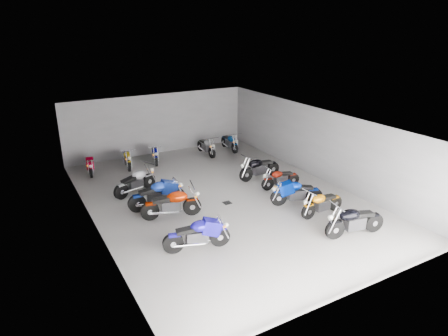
# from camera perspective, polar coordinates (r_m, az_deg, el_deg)

# --- Properties ---
(ground) EXTENTS (14.00, 14.00, 0.00)m
(ground) POSITION_cam_1_polar(r_m,az_deg,el_deg) (16.35, -0.41, -4.36)
(ground) COLOR gray
(ground) RESTS_ON ground
(wall_back) EXTENTS (10.00, 0.10, 3.20)m
(wall_back) POSITION_cam_1_polar(r_m,az_deg,el_deg) (21.89, -9.40, 6.23)
(wall_back) COLOR gray
(wall_back) RESTS_ON ground
(wall_left) EXTENTS (0.10, 14.00, 3.20)m
(wall_left) POSITION_cam_1_polar(r_m,az_deg,el_deg) (14.18, -18.40, -2.40)
(wall_left) COLOR gray
(wall_left) RESTS_ON ground
(wall_right) EXTENTS (0.10, 14.00, 3.20)m
(wall_right) POSITION_cam_1_polar(r_m,az_deg,el_deg) (18.57, 13.22, 3.43)
(wall_right) COLOR gray
(wall_right) RESTS_ON ground
(ceiling) EXTENTS (10.00, 14.00, 0.04)m
(ceiling) POSITION_cam_1_polar(r_m,az_deg,el_deg) (15.29, -0.44, 6.68)
(ceiling) COLOR black
(ceiling) RESTS_ON wall_back
(drain_grate) EXTENTS (0.32, 0.32, 0.01)m
(drain_grate) POSITION_cam_1_polar(r_m,az_deg,el_deg) (15.95, 0.46, -4.99)
(drain_grate) COLOR black
(drain_grate) RESTS_ON ground
(motorcycle_left_b) EXTENTS (2.14, 0.66, 0.95)m
(motorcycle_left_b) POSITION_cam_1_polar(r_m,az_deg,el_deg) (12.71, -3.79, -9.47)
(motorcycle_left_b) COLOR black
(motorcycle_left_b) RESTS_ON ground
(motorcycle_left_d) EXTENTS (2.21, 0.71, 0.99)m
(motorcycle_left_d) POSITION_cam_1_polar(r_m,az_deg,el_deg) (14.74, -7.46, -5.11)
(motorcycle_left_d) COLOR black
(motorcycle_left_d) RESTS_ON ground
(motorcycle_left_e) EXTENTS (2.27, 0.45, 1.00)m
(motorcycle_left_e) POSITION_cam_1_polar(r_m,az_deg,el_deg) (15.58, -9.49, -3.76)
(motorcycle_left_e) COLOR black
(motorcycle_left_e) RESTS_ON ground
(motorcycle_left_f) EXTENTS (2.02, 0.91, 0.93)m
(motorcycle_left_f) POSITION_cam_1_polar(r_m,az_deg,el_deg) (17.05, -12.51, -1.94)
(motorcycle_left_f) COLOR black
(motorcycle_left_f) RESTS_ON ground
(motorcycle_right_a) EXTENTS (2.20, 0.61, 0.97)m
(motorcycle_right_a) POSITION_cam_1_polar(r_m,az_deg,el_deg) (14.14, 18.13, -7.21)
(motorcycle_right_a) COLOR black
(motorcycle_right_a) RESTS_ON ground
(motorcycle_right_b) EXTENTS (1.96, 0.40, 0.86)m
(motorcycle_right_b) POSITION_cam_1_polar(r_m,az_deg,el_deg) (15.27, 13.80, -4.91)
(motorcycle_right_b) COLOR black
(motorcycle_right_b) RESTS_ON ground
(motorcycle_right_c) EXTENTS (2.01, 0.88, 0.92)m
(motorcycle_right_c) POSITION_cam_1_polar(r_m,az_deg,el_deg) (15.89, 10.25, -3.47)
(motorcycle_right_c) COLOR black
(motorcycle_right_c) RESTS_ON ground
(motorcycle_right_d) EXTENTS (1.85, 0.40, 0.81)m
(motorcycle_right_d) POSITION_cam_1_polar(r_m,az_deg,el_deg) (17.36, 8.03, -1.46)
(motorcycle_right_d) COLOR black
(motorcycle_right_d) RESTS_ON ground
(motorcycle_right_e) EXTENTS (2.15, 0.43, 0.95)m
(motorcycle_right_e) POSITION_cam_1_polar(r_m,az_deg,el_deg) (18.26, 5.04, 0.02)
(motorcycle_right_e) COLOR black
(motorcycle_right_e) RESTS_ON ground
(motorcycle_back_a) EXTENTS (0.49, 1.84, 0.81)m
(motorcycle_back_a) POSITION_cam_1_polar(r_m,az_deg,el_deg) (19.87, -18.57, 0.48)
(motorcycle_back_a) COLOR black
(motorcycle_back_a) RESTS_ON ground
(motorcycle_back_b) EXTENTS (0.50, 1.95, 0.86)m
(motorcycle_back_b) POSITION_cam_1_polar(r_m,az_deg,el_deg) (20.19, -13.68, 1.38)
(motorcycle_back_b) COLOR black
(motorcycle_back_b) RESTS_ON ground
(motorcycle_back_c) EXTENTS (0.62, 1.82, 0.82)m
(motorcycle_back_c) POSITION_cam_1_polar(r_m,az_deg,el_deg) (20.63, -9.83, 2.00)
(motorcycle_back_c) COLOR black
(motorcycle_back_c) RESTS_ON ground
(motorcycle_back_e) EXTENTS (0.39, 1.99, 0.87)m
(motorcycle_back_e) POSITION_cam_1_polar(r_m,az_deg,el_deg) (21.51, -2.53, 3.13)
(motorcycle_back_e) COLOR black
(motorcycle_back_e) RESTS_ON ground
(motorcycle_back_f) EXTENTS (0.43, 1.97, 0.87)m
(motorcycle_back_f) POSITION_cam_1_polar(r_m,az_deg,el_deg) (22.27, 0.82, 3.74)
(motorcycle_back_f) COLOR black
(motorcycle_back_f) RESTS_ON ground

